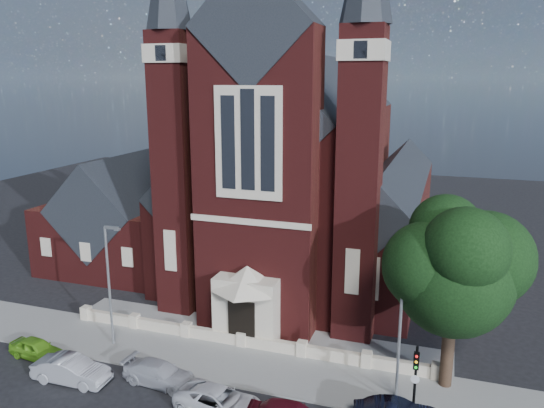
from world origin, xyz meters
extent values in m
plane|color=black|center=(0.00, 15.00, 0.00)|extent=(120.00, 120.00, 0.00)
cube|color=gray|center=(0.00, 4.50, 0.00)|extent=(60.00, 5.00, 0.12)
cube|color=gray|center=(0.00, 8.50, 0.00)|extent=(26.00, 3.00, 0.14)
cube|color=beige|center=(0.00, 6.50, 0.00)|extent=(24.00, 0.40, 0.90)
cube|color=#4D1514|center=(0.00, 25.00, 7.00)|extent=(10.00, 30.00, 14.00)
cube|color=black|center=(0.00, 25.00, 14.00)|extent=(10.00, 30.20, 10.00)
cube|color=#4D1514|center=(-7.50, 24.00, 4.00)|extent=(5.00, 26.00, 8.00)
cube|color=#4D1514|center=(7.50, 24.00, 4.00)|extent=(5.00, 26.00, 8.00)
cube|color=black|center=(-7.50, 24.00, 8.00)|extent=(5.01, 26.20, 5.01)
cube|color=black|center=(7.50, 24.00, 8.00)|extent=(5.01, 26.20, 5.01)
cube|color=#4D1514|center=(0.00, 9.50, 10.00)|extent=(8.00, 3.00, 20.00)
cube|color=black|center=(0.00, 9.50, 20.00)|extent=(8.00, 3.20, 8.00)
cube|color=beige|center=(0.00, 7.95, 13.00)|extent=(4.40, 0.15, 7.00)
cube|color=black|center=(0.00, 7.88, 13.20)|extent=(0.90, 0.08, 6.20)
cube|color=beige|center=(0.00, 7.50, 2.20)|extent=(4.20, 2.00, 4.40)
cube|color=black|center=(0.00, 6.45, 1.60)|extent=(1.80, 0.12, 3.20)
cone|color=beige|center=(0.00, 7.50, 4.40)|extent=(4.60, 4.60, 1.60)
cube|color=#4D1514|center=(-6.50, 10.50, 10.00)|extent=(2.60, 2.60, 20.00)
cube|color=beige|center=(-6.50, 10.50, 18.50)|extent=(2.80, 2.80, 1.20)
cube|color=#4D1514|center=(6.50, 10.50, 10.00)|extent=(2.60, 2.60, 20.00)
cube|color=beige|center=(6.50, 10.50, 18.50)|extent=(2.80, 2.80, 1.20)
cube|color=#4D1514|center=(-16.00, 18.00, 3.00)|extent=(12.00, 12.00, 6.00)
cube|color=black|center=(-16.00, 18.00, 6.00)|extent=(8.49, 12.20, 8.49)
cylinder|color=black|center=(12.50, 6.00, 2.50)|extent=(0.70, 0.70, 5.00)
sphere|color=black|center=(12.50, 6.00, 6.50)|extent=(6.40, 6.40, 6.40)
sphere|color=black|center=(12.90, 4.80, 8.50)|extent=(4.40, 4.40, 4.40)
cylinder|color=gray|center=(-8.00, 4.00, 4.00)|extent=(0.16, 0.16, 8.00)
cube|color=gray|center=(-7.50, 4.00, 8.00)|extent=(1.00, 0.15, 0.18)
cube|color=gray|center=(-7.10, 4.00, 7.92)|extent=(0.35, 0.22, 0.12)
cylinder|color=gray|center=(10.00, 4.00, 4.00)|extent=(0.16, 0.16, 8.00)
cube|color=gray|center=(10.50, 4.00, 8.00)|extent=(1.00, 0.15, 0.18)
cube|color=gray|center=(10.90, 4.00, 7.92)|extent=(0.35, 0.22, 0.12)
cylinder|color=black|center=(11.00, 2.50, 2.00)|extent=(0.14, 0.14, 4.00)
cube|color=black|center=(11.00, 2.35, 3.30)|extent=(0.28, 0.22, 0.90)
sphere|color=red|center=(11.00, 2.22, 3.60)|extent=(0.14, 0.14, 0.14)
sphere|color=#CC8C0C|center=(11.00, 2.22, 3.30)|extent=(0.14, 0.14, 0.14)
sphere|color=#0C9919|center=(11.00, 2.22, 3.00)|extent=(0.14, 0.14, 0.14)
imported|color=#69B223|center=(-11.55, 1.14, 0.62)|extent=(3.75, 1.82, 1.23)
imported|color=#9E9FA5|center=(-7.70, -0.38, 0.74)|extent=(4.55, 1.73, 1.48)
imported|color=#B9BAC2|center=(-2.86, 1.07, 0.64)|extent=(4.52, 2.15, 1.27)
imported|color=white|center=(1.51, -0.35, 0.67)|extent=(5.13, 2.93, 1.35)
camera|label=1|loc=(11.84, -22.37, 16.94)|focal=35.00mm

